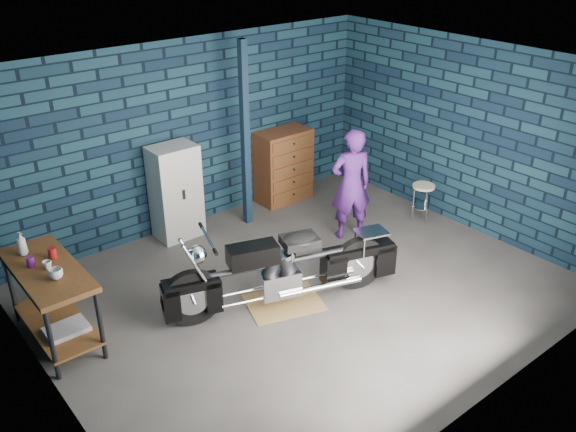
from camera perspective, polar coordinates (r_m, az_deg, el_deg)
name	(u,v)px	position (r m, az deg, el deg)	size (l,w,h in m)	color
ground	(304,291)	(7.58, 1.50, -7.01)	(6.00, 6.00, 0.00)	#54514E
room_walls	(275,133)	(7.11, -1.23, 7.81)	(6.02, 5.01, 2.71)	black
support_post	(245,137)	(8.66, -4.03, 7.43)	(0.10, 0.10, 2.70)	#112336
workbench	(54,304)	(7.01, -21.08, -7.69)	(0.60, 1.40, 0.91)	brown
drip_mat	(284,302)	(7.37, -0.38, -8.09)	(0.88, 0.66, 0.01)	olive
motorcycle	(284,264)	(7.07, -0.39, -4.54)	(2.45, 0.66, 1.08)	black
person	(351,185)	(8.49, 5.92, 2.95)	(0.59, 0.39, 1.61)	#512078
storage_bin	(68,337)	(7.02, -19.88, -10.63)	(0.44, 0.31, 0.27)	#979AA0
locker	(176,192)	(8.65, -10.44, 2.20)	(0.63, 0.45, 1.36)	silver
tool_chest	(284,166)	(9.67, -0.37, 4.70)	(0.87, 0.48, 1.16)	brown
shop_stool	(422,203)	(9.28, 12.42, 1.17)	(0.33, 0.33, 0.59)	#C5BA95
cup_a	(56,274)	(6.53, -20.89, -5.07)	(0.14, 0.14, 0.11)	#C5BA95
cup_b	(47,265)	(6.74, -21.60, -4.28)	(0.09, 0.09, 0.09)	#C5BA95
mug_purple	(30,262)	(6.84, -22.96, -3.96)	(0.08, 0.08, 0.11)	#611B6C
mug_red	(52,253)	(6.90, -21.18, -3.25)	(0.09, 0.09, 0.12)	maroon
bottle	(21,243)	(7.07, -23.67, -2.36)	(0.10, 0.10, 0.26)	#979AA0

